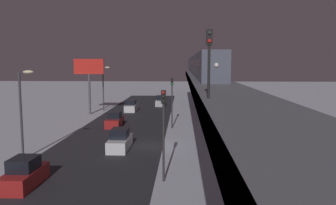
{
  "coord_description": "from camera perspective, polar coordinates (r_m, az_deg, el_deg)",
  "views": [
    {
      "loc": [
        -3.15,
        32.75,
        8.23
      ],
      "look_at": [
        -0.94,
        -20.16,
        2.04
      ],
      "focal_mm": 36.08,
      "sensor_mm": 36.0,
      "label": 1
    }
  ],
  "objects": [
    {
      "name": "street_lamp_near",
      "position": [
        31.02,
        -23.28,
        -0.2
      ],
      "size": [
        1.35,
        0.44,
        7.65
      ],
      "color": "#38383D",
      "rests_on": "ground_plane"
    },
    {
      "name": "elevated_railway",
      "position": [
        33.04,
        8.08,
        1.56
      ],
      "size": [
        5.0,
        105.05,
        6.17
      ],
      "color": "slate",
      "rests_on": "ground_plane"
    },
    {
      "name": "sedan_white",
      "position": [
        58.45,
        -6.25,
        -0.68
      ],
      "size": [
        1.8,
        4.38,
        1.97
      ],
      "color": "silver",
      "rests_on": "ground_plane"
    },
    {
      "name": "commercial_billboard",
      "position": [
        55.55,
        -13.21,
        5.05
      ],
      "size": [
        4.8,
        0.36,
        8.9
      ],
      "color": "#4C4C51",
      "rests_on": "ground_plane"
    },
    {
      "name": "traffic_light_near",
      "position": [
        23.15,
        -0.76,
        -3.36
      ],
      "size": [
        0.32,
        0.44,
        6.4
      ],
      "color": "#2D2D2D",
      "rests_on": "ground_plane"
    },
    {
      "name": "ground_plane",
      "position": [
        33.92,
        -3.04,
        -7.38
      ],
      "size": [
        240.0,
        240.0,
        0.0
      ],
      "primitive_type": "plane",
      "color": "silver"
    },
    {
      "name": "sedan_red_2",
      "position": [
        25.06,
        -23.11,
        -11.13
      ],
      "size": [
        1.8,
        4.21,
        1.97
      ],
      "color": "#A51E1E",
      "rests_on": "ground_plane"
    },
    {
      "name": "traffic_light_mid",
      "position": [
        42.43,
        0.68,
        1.21
      ],
      "size": [
        0.32,
        0.44,
        6.4
      ],
      "color": "#2D2D2D",
      "rests_on": "ground_plane"
    },
    {
      "name": "street_lamp_far",
      "position": [
        59.39,
        -10.7,
        3.25
      ],
      "size": [
        1.35,
        0.44,
        7.65
      ],
      "color": "#38383D",
      "rests_on": "ground_plane"
    },
    {
      "name": "sedan_red",
      "position": [
        44.5,
        -9.01,
        -3.05
      ],
      "size": [
        1.91,
        4.16,
        1.97
      ],
      "color": "#A51E1E",
      "rests_on": "ground_plane"
    },
    {
      "name": "rail_signal",
      "position": [
        19.81,
        6.97,
        8.54
      ],
      "size": [
        0.36,
        0.41,
        4.0
      ],
      "color": "black",
      "rests_on": "elevated_railway"
    },
    {
      "name": "avenue_asphalt",
      "position": [
        34.56,
        -10.05,
        -7.21
      ],
      "size": [
        11.0,
        105.05,
        0.01
      ],
      "primitive_type": "cube",
      "color": "#28282D",
      "rests_on": "ground_plane"
    },
    {
      "name": "sedan_white_2",
      "position": [
        32.99,
        -8.13,
        -6.42
      ],
      "size": [
        1.8,
        4.7,
        1.97
      ],
      "rotation": [
        0.0,
        0.0,
        3.14
      ],
      "color": "silver",
      "rests_on": "ground_plane"
    },
    {
      "name": "sedan_silver",
      "position": [
        65.57,
        -1.26,
        0.16
      ],
      "size": [
        1.8,
        4.11,
        1.97
      ],
      "rotation": [
        0.0,
        0.0,
        3.14
      ],
      "color": "#B2B2B7",
      "rests_on": "ground_plane"
    },
    {
      "name": "subway_train",
      "position": [
        70.6,
        5.16,
        6.41
      ],
      "size": [
        2.94,
        74.07,
        3.4
      ],
      "color": "#4C5160",
      "rests_on": "elevated_railway"
    }
  ]
}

